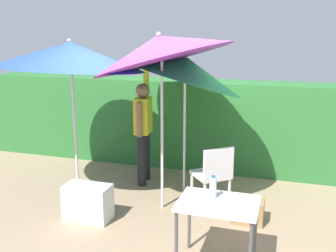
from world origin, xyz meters
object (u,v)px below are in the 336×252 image
(umbrella_rainbow, at_px, (160,48))
(person_vendor, at_px, (143,126))
(chair_plastic, at_px, (213,173))
(crate_cardboard, at_px, (248,211))
(cooler_box, at_px, (88,202))
(umbrella_orange, at_px, (184,68))
(bottle_water, at_px, (213,187))
(folding_table, at_px, (218,210))
(umbrella_yellow, at_px, (70,55))

(umbrella_rainbow, bearing_deg, person_vendor, 123.49)
(chair_plastic, height_order, crate_cardboard, chair_plastic)
(person_vendor, xyz_separation_m, cooler_box, (-0.23, -1.43, -0.70))
(umbrella_rainbow, xyz_separation_m, chair_plastic, (0.67, 0.24, -1.66))
(cooler_box, bearing_deg, umbrella_orange, 55.80)
(umbrella_rainbow, distance_m, bottle_water, 1.92)
(umbrella_orange, xyz_separation_m, crate_cardboard, (1.07, -0.81, -1.70))
(cooler_box, bearing_deg, folding_table, -17.20)
(umbrella_yellow, relative_size, chair_plastic, 2.63)
(chair_plastic, xyz_separation_m, crate_cardboard, (0.50, -0.27, -0.36))
(chair_plastic, relative_size, bottle_water, 3.71)
(bottle_water, bearing_deg, umbrella_orange, 113.76)
(umbrella_orange, relative_size, chair_plastic, 2.67)
(crate_cardboard, bearing_deg, bottle_water, -105.14)
(umbrella_orange, xyz_separation_m, umbrella_yellow, (-1.44, -0.68, 0.20))
(person_vendor, bearing_deg, umbrella_yellow, -134.32)
(umbrella_yellow, xyz_separation_m, cooler_box, (0.53, -0.66, -1.82))
(cooler_box, bearing_deg, crate_cardboard, 15.15)
(umbrella_orange, distance_m, umbrella_yellow, 1.61)
(umbrella_yellow, relative_size, bottle_water, 9.73)
(umbrella_orange, bearing_deg, folding_table, -65.33)
(person_vendor, bearing_deg, chair_plastic, -26.81)
(crate_cardboard, bearing_deg, umbrella_orange, 142.99)
(person_vendor, bearing_deg, folding_table, -51.98)
(umbrella_rainbow, bearing_deg, crate_cardboard, -1.49)
(umbrella_rainbow, relative_size, person_vendor, 1.38)
(umbrella_rainbow, distance_m, chair_plastic, 1.81)
(umbrella_yellow, height_order, cooler_box, umbrella_yellow)
(folding_table, height_order, bottle_water, bottle_water)
(umbrella_yellow, xyz_separation_m, chair_plastic, (2.01, 0.15, -1.54))
(bottle_water, bearing_deg, cooler_box, 164.67)
(crate_cardboard, height_order, bottle_water, bottle_water)
(chair_plastic, bearing_deg, umbrella_yellow, -175.82)
(bottle_water, bearing_deg, umbrella_yellow, 153.32)
(cooler_box, bearing_deg, umbrella_yellow, 128.96)
(folding_table, bearing_deg, umbrella_orange, 114.67)
(umbrella_rainbow, relative_size, folding_table, 3.25)
(umbrella_rainbow, relative_size, umbrella_orange, 1.09)
(crate_cardboard, distance_m, folding_table, 1.21)
(umbrella_rainbow, xyz_separation_m, bottle_water, (0.91, -1.04, -1.34))
(cooler_box, height_order, folding_table, folding_table)
(chair_plastic, bearing_deg, cooler_box, -151.44)
(umbrella_orange, xyz_separation_m, chair_plastic, (0.56, -0.54, -1.35))
(umbrella_yellow, relative_size, cooler_box, 3.93)
(bottle_water, bearing_deg, person_vendor, 127.88)
(folding_table, bearing_deg, crate_cardboard, 79.62)
(person_vendor, xyz_separation_m, chair_plastic, (1.25, -0.63, -0.42))
(umbrella_yellow, relative_size, crate_cardboard, 5.80)
(umbrella_rainbow, relative_size, chair_plastic, 2.92)
(umbrella_yellow, bearing_deg, umbrella_orange, 25.38)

